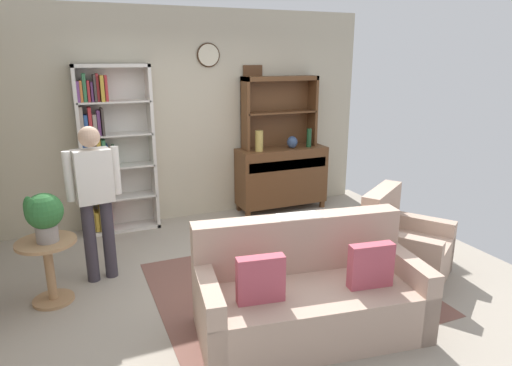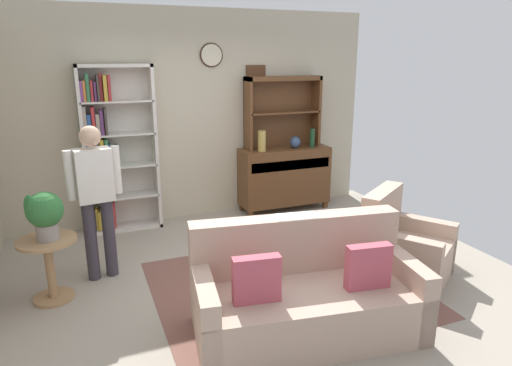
# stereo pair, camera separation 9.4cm
# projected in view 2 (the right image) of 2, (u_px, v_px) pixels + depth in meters

# --- Properties ---
(ground_plane) EXTENTS (5.40, 4.60, 0.02)m
(ground_plane) POSITION_uv_depth(u_px,v_px,m) (254.00, 279.00, 4.59)
(ground_plane) COLOR #9E9384
(wall_back) EXTENTS (5.00, 0.09, 2.80)m
(wall_back) POSITION_uv_depth(u_px,v_px,m) (197.00, 116.00, 6.11)
(wall_back) COLOR #BCB299
(wall_back) RESTS_ON ground_plane
(area_rug) EXTENTS (2.46, 2.14, 0.01)m
(area_rug) POSITION_uv_depth(u_px,v_px,m) (284.00, 288.00, 4.39)
(area_rug) COLOR brown
(area_rug) RESTS_ON ground_plane
(bookshelf) EXTENTS (0.90, 0.30, 2.10)m
(bookshelf) POSITION_uv_depth(u_px,v_px,m) (113.00, 151.00, 5.63)
(bookshelf) COLOR silver
(bookshelf) RESTS_ON ground_plane
(sideboard) EXTENTS (1.30, 0.45, 0.92)m
(sideboard) POSITION_uv_depth(u_px,v_px,m) (284.00, 176.00, 6.54)
(sideboard) COLOR brown
(sideboard) RESTS_ON ground_plane
(sideboard_hutch) EXTENTS (1.10, 0.26, 1.00)m
(sideboard_hutch) POSITION_uv_depth(u_px,v_px,m) (282.00, 102.00, 6.36)
(sideboard_hutch) COLOR brown
(sideboard_hutch) RESTS_ON sideboard
(vase_tall) EXTENTS (0.11, 0.11, 0.28)m
(vase_tall) POSITION_uv_depth(u_px,v_px,m) (262.00, 141.00, 6.18)
(vase_tall) COLOR tan
(vase_tall) RESTS_ON sideboard
(vase_round) EXTENTS (0.15, 0.15, 0.17)m
(vase_round) POSITION_uv_depth(u_px,v_px,m) (295.00, 142.00, 6.40)
(vase_round) COLOR #33476B
(vase_round) RESTS_ON sideboard
(bottle_wine) EXTENTS (0.07, 0.07, 0.27)m
(bottle_wine) POSITION_uv_depth(u_px,v_px,m) (312.00, 138.00, 6.45)
(bottle_wine) COLOR #194223
(bottle_wine) RESTS_ON sideboard
(couch_floral) EXTENTS (1.90, 1.10, 0.90)m
(couch_floral) POSITION_uv_depth(u_px,v_px,m) (305.00, 295.00, 3.66)
(couch_floral) COLOR tan
(couch_floral) RESTS_ON ground_plane
(armchair_floral) EXTENTS (1.06, 1.07, 0.88)m
(armchair_floral) POSITION_uv_depth(u_px,v_px,m) (404.00, 249.00, 4.58)
(armchair_floral) COLOR tan
(armchair_floral) RESTS_ON ground_plane
(plant_stand) EXTENTS (0.52, 0.52, 0.60)m
(plant_stand) POSITION_uv_depth(u_px,v_px,m) (49.00, 262.00, 4.10)
(plant_stand) COLOR #A87F56
(plant_stand) RESTS_ON ground_plane
(potted_plant_large) EXTENTS (0.32, 0.32, 0.44)m
(potted_plant_large) POSITION_uv_depth(u_px,v_px,m) (44.00, 213.00, 3.95)
(potted_plant_large) COLOR gray
(potted_plant_large) RESTS_ON plant_stand
(person_reading) EXTENTS (0.53, 0.25, 1.56)m
(person_reading) POSITION_uv_depth(u_px,v_px,m) (96.00, 192.00, 4.39)
(person_reading) COLOR #38333D
(person_reading) RESTS_ON ground_plane
(coffee_table) EXTENTS (0.80, 0.50, 0.42)m
(coffee_table) POSITION_uv_depth(u_px,v_px,m) (269.00, 249.00, 4.44)
(coffee_table) COLOR brown
(coffee_table) RESTS_ON ground_plane
(book_stack) EXTENTS (0.19, 0.15, 0.08)m
(book_stack) POSITION_uv_depth(u_px,v_px,m) (257.00, 240.00, 4.38)
(book_stack) COLOR #CC7233
(book_stack) RESTS_ON coffee_table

